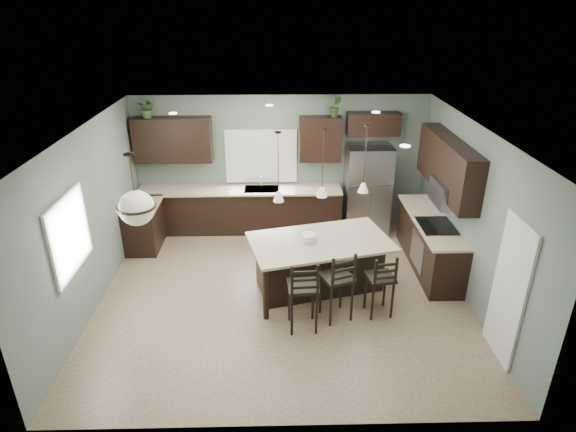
{
  "coord_description": "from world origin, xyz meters",
  "views": [
    {
      "loc": [
        -0.07,
        -6.83,
        4.57
      ],
      "look_at": [
        0.1,
        0.4,
        1.25
      ],
      "focal_mm": 30.0,
      "sensor_mm": 36.0,
      "label": 1
    }
  ],
  "objects_px": {
    "kitchen_island": "(320,265)",
    "bar_stool_left": "(303,294)",
    "bar_stool_center": "(337,284)",
    "bar_stool_right": "(380,284)",
    "refrigerator": "(367,189)",
    "plant_back_left": "(147,108)",
    "serving_dish": "(309,238)"
  },
  "relations": [
    {
      "from": "kitchen_island",
      "to": "bar_stool_center",
      "type": "bearing_deg",
      "value": -90.87
    },
    {
      "from": "bar_stool_right",
      "to": "plant_back_left",
      "type": "height_order",
      "value": "plant_back_left"
    },
    {
      "from": "refrigerator",
      "to": "bar_stool_right",
      "type": "relative_size",
      "value": 1.71
    },
    {
      "from": "bar_stool_center",
      "to": "plant_back_left",
      "type": "xyz_separation_m",
      "value": [
        -3.39,
        3.22,
        2.0
      ]
    },
    {
      "from": "serving_dish",
      "to": "bar_stool_center",
      "type": "xyz_separation_m",
      "value": [
        0.38,
        -0.75,
        -0.4
      ]
    },
    {
      "from": "plant_back_left",
      "to": "bar_stool_left",
      "type": "bearing_deg",
      "value": -50.43
    },
    {
      "from": "kitchen_island",
      "to": "bar_stool_left",
      "type": "relative_size",
      "value": 1.9
    },
    {
      "from": "kitchen_island",
      "to": "bar_stool_right",
      "type": "relative_size",
      "value": 2.1
    },
    {
      "from": "bar_stool_center",
      "to": "bar_stool_left",
      "type": "bearing_deg",
      "value": -175.82
    },
    {
      "from": "bar_stool_right",
      "to": "plant_back_left",
      "type": "xyz_separation_m",
      "value": [
        -4.06,
        3.14,
        2.05
      ]
    },
    {
      "from": "serving_dish",
      "to": "refrigerator",
      "type": "bearing_deg",
      "value": 59.59
    },
    {
      "from": "serving_dish",
      "to": "bar_stool_center",
      "type": "bearing_deg",
      "value": -63.01
    },
    {
      "from": "bar_stool_center",
      "to": "plant_back_left",
      "type": "distance_m",
      "value": 5.08
    },
    {
      "from": "serving_dish",
      "to": "plant_back_left",
      "type": "relative_size",
      "value": 0.62
    },
    {
      "from": "bar_stool_left",
      "to": "plant_back_left",
      "type": "height_order",
      "value": "plant_back_left"
    },
    {
      "from": "kitchen_island",
      "to": "refrigerator",
      "type": "bearing_deg",
      "value": 48.64
    },
    {
      "from": "serving_dish",
      "to": "plant_back_left",
      "type": "distance_m",
      "value": 4.2
    },
    {
      "from": "bar_stool_right",
      "to": "bar_stool_center",
      "type": "bearing_deg",
      "value": 177.21
    },
    {
      "from": "bar_stool_left",
      "to": "bar_stool_right",
      "type": "relative_size",
      "value": 1.1
    },
    {
      "from": "kitchen_island",
      "to": "plant_back_left",
      "type": "relative_size",
      "value": 5.85
    },
    {
      "from": "refrigerator",
      "to": "serving_dish",
      "type": "bearing_deg",
      "value": -120.41
    },
    {
      "from": "serving_dish",
      "to": "bar_stool_center",
      "type": "relative_size",
      "value": 0.2
    },
    {
      "from": "bar_stool_center",
      "to": "plant_back_left",
      "type": "relative_size",
      "value": 3.07
    },
    {
      "from": "refrigerator",
      "to": "kitchen_island",
      "type": "height_order",
      "value": "refrigerator"
    },
    {
      "from": "bar_stool_center",
      "to": "plant_back_left",
      "type": "height_order",
      "value": "plant_back_left"
    },
    {
      "from": "bar_stool_center",
      "to": "bar_stool_right",
      "type": "relative_size",
      "value": 1.1
    },
    {
      "from": "kitchen_island",
      "to": "plant_back_left",
      "type": "height_order",
      "value": "plant_back_left"
    },
    {
      "from": "bar_stool_right",
      "to": "plant_back_left",
      "type": "distance_m",
      "value": 5.53
    },
    {
      "from": "refrigerator",
      "to": "bar_stool_left",
      "type": "xyz_separation_m",
      "value": [
        -1.5,
        -3.31,
        -0.33
      ]
    },
    {
      "from": "refrigerator",
      "to": "plant_back_left",
      "type": "height_order",
      "value": "plant_back_left"
    },
    {
      "from": "bar_stool_right",
      "to": "serving_dish",
      "type": "bearing_deg",
      "value": 138.02
    },
    {
      "from": "refrigerator",
      "to": "kitchen_island",
      "type": "bearing_deg",
      "value": -117.2
    }
  ]
}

